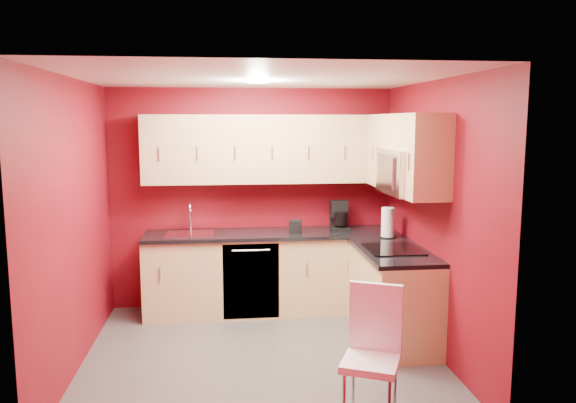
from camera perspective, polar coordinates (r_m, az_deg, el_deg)
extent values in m
plane|color=#464341|center=(5.35, -2.68, -15.29)|extent=(3.20, 3.20, 0.00)
plane|color=white|center=(4.93, -2.87, 12.46)|extent=(3.20, 3.20, 0.00)
plane|color=maroon|center=(6.47, -3.65, 0.33)|extent=(3.20, 0.00, 3.20)
plane|color=maroon|center=(3.53, -1.15, -6.29)|extent=(3.20, 0.00, 3.20)
plane|color=maroon|center=(5.14, -20.87, -2.24)|extent=(0.00, 3.00, 3.00)
plane|color=maroon|center=(5.34, 14.64, -1.60)|extent=(0.00, 3.00, 3.00)
cube|color=tan|center=(6.35, -1.63, -7.31)|extent=(2.80, 0.60, 0.87)
cube|color=tan|center=(5.66, 10.55, -9.41)|extent=(0.60, 1.30, 0.87)
cube|color=black|center=(6.23, -1.63, -3.32)|extent=(2.80, 0.63, 0.04)
cube|color=black|center=(5.52, 10.57, -4.96)|extent=(0.63, 1.27, 0.04)
cube|color=tan|center=(6.26, -1.78, 5.36)|extent=(2.80, 0.35, 0.75)
cube|color=tan|center=(6.03, 10.32, 5.13)|extent=(0.35, 0.57, 0.75)
cube|color=tan|center=(4.94, 14.19, 4.37)|extent=(0.35, 0.22, 0.75)
cube|color=tan|center=(5.39, 12.43, 6.96)|extent=(0.35, 0.76, 0.33)
cube|color=silver|center=(5.40, 12.06, 2.99)|extent=(0.40, 0.76, 0.42)
cube|color=black|center=(5.35, 10.12, 2.99)|extent=(0.02, 0.62, 0.33)
cylinder|color=silver|center=(5.12, 10.63, 2.76)|extent=(0.02, 0.02, 0.29)
cube|color=black|center=(5.48, 10.63, -4.79)|extent=(0.50, 0.55, 0.01)
cube|color=silver|center=(6.22, -9.94, -3.33)|extent=(0.52, 0.42, 0.02)
cylinder|color=silver|center=(6.39, -9.87, -1.79)|extent=(0.02, 0.02, 0.26)
torus|color=silver|center=(6.30, -9.93, -0.73)|extent=(0.02, 0.16, 0.16)
cylinder|color=silver|center=(6.24, -9.95, -1.37)|extent=(0.02, 0.02, 0.12)
cube|color=black|center=(6.06, -3.77, -8.10)|extent=(0.60, 0.02, 0.82)
cylinder|color=white|center=(5.22, -3.09, 12.05)|extent=(0.20, 0.20, 0.01)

